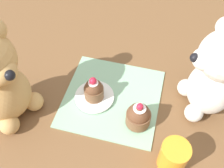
{
  "coord_description": "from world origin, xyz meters",
  "views": [
    {
      "loc": [
        0.35,
        0.09,
        0.52
      ],
      "look_at": [
        0.0,
        0.0,
        0.06
      ],
      "focal_mm": 42.0,
      "sensor_mm": 36.0,
      "label": 1
    }
  ],
  "objects": [
    {
      "name": "cupcake_near_tan_bear",
      "position": [
        0.01,
        -0.04,
        0.04
      ],
      "size": [
        0.05,
        0.05,
        0.07
      ],
      "color": "brown",
      "rests_on": "saucer_plate"
    },
    {
      "name": "cupcake_near_cream_bear",
      "position": [
        0.05,
        0.07,
        0.03
      ],
      "size": [
        0.05,
        0.05,
        0.07
      ],
      "color": "brown",
      "rests_on": "knitted_placemat"
    },
    {
      "name": "ground_plane",
      "position": [
        0.0,
        0.0,
        0.0
      ],
      "size": [
        4.0,
        4.0,
        0.0
      ],
      "primitive_type": "plane",
      "color": "brown"
    },
    {
      "name": "knitted_placemat",
      "position": [
        0.0,
        0.0,
        0.0
      ],
      "size": [
        0.22,
        0.23,
        0.01
      ],
      "primitive_type": "cube",
      "color": "#8EBC99",
      "rests_on": "ground_plane"
    },
    {
      "name": "teddy_bear_cream",
      "position": [
        -0.04,
        0.21,
        0.11
      ],
      "size": [
        0.13,
        0.13,
        0.22
      ],
      "rotation": [
        0.0,
        0.0,
        0.32
      ],
      "color": "silver",
      "rests_on": "ground_plane"
    },
    {
      "name": "saucer_plate",
      "position": [
        0.01,
        -0.04,
        0.01
      ],
      "size": [
        0.09,
        0.09,
        0.01
      ],
      "primitive_type": "cylinder",
      "color": "white",
      "rests_on": "knitted_placemat"
    },
    {
      "name": "juice_glass",
      "position": [
        0.13,
        0.16,
        0.03
      ],
      "size": [
        0.06,
        0.06,
        0.07
      ],
      "primitive_type": "cylinder",
      "color": "orange",
      "rests_on": "ground_plane"
    }
  ]
}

